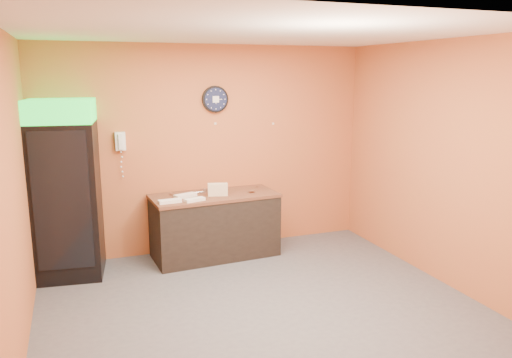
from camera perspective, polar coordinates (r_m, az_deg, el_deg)
name	(u,v)px	position (r m, az deg, el deg)	size (l,w,h in m)	color
floor	(260,307)	(5.44, 0.51, -14.40)	(4.50, 4.50, 0.00)	#47474C
back_wall	(209,149)	(6.86, -5.44, 3.39)	(4.50, 0.02, 2.80)	#B55A33
left_wall	(12,196)	(4.69, -26.08, -1.78)	(0.02, 4.00, 2.80)	#B55A33
right_wall	(443,163)	(6.14, 20.57, 1.67)	(0.02, 4.00, 2.80)	#B55A33
ceiling	(261,32)	(4.89, 0.57, 16.47)	(4.50, 4.00, 0.02)	white
beverage_cooler	(67,192)	(6.31, -20.80, -1.43)	(0.83, 0.84, 2.13)	black
prep_counter	(215,227)	(6.73, -4.73, -5.45)	(1.63, 0.72, 0.81)	black
wall_clock	(215,99)	(6.79, -4.68, 9.08)	(0.36, 0.06, 0.36)	black
wall_phone	(120,141)	(6.58, -15.25, 4.18)	(0.13, 0.11, 0.23)	white
butcher_paper	(214,196)	(6.62, -4.80, -1.92)	(1.65, 0.74, 0.04)	brown
sub_roll_stack	(218,190)	(6.52, -4.39, -1.21)	(0.27, 0.15, 0.16)	beige
wrapped_sandwich_left	(170,201)	(6.25, -9.81, -2.52)	(0.28, 0.11, 0.04)	white
wrapped_sandwich_mid	(195,200)	(6.28, -7.03, -2.36)	(0.26, 0.10, 0.04)	white
wrapped_sandwich_right	(185,196)	(6.50, -8.08, -1.88)	(0.29, 0.11, 0.04)	white
kitchen_tool	(205,190)	(6.72, -5.82, -1.29)	(0.06, 0.06, 0.06)	silver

